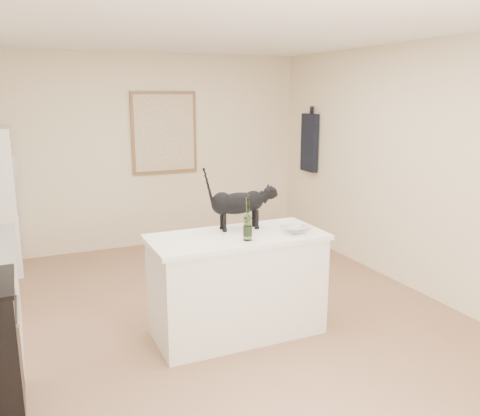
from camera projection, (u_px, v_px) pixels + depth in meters
The scene contains 13 objects.
floor at pixel (218, 325), 4.60m from camera, with size 5.50×5.50×0.00m, color #90684C.
ceiling at pixel (215, 26), 4.02m from camera, with size 5.50×5.50×0.00m, color white.
wall_back at pixel (143, 152), 6.76m from camera, with size 4.50×4.50×0.00m, color beige.
wall_right at pixel (419, 170), 5.20m from camera, with size 5.50×5.50×0.00m, color beige.
island_base at pixel (237, 287), 4.37m from camera, with size 1.44×0.67×0.86m, color white.
island_top at pixel (237, 237), 4.27m from camera, with size 1.50×0.70×0.04m, color white.
artwork_frame at pixel (164, 133), 6.80m from camera, with size 0.90×0.03×1.10m, color brown.
artwork_canvas at pixel (165, 133), 6.78m from camera, with size 0.82×0.00×1.02m, color beige.
hanging_garment at pixel (309, 143), 6.98m from camera, with size 0.08×0.34×0.80m, color black.
black_cat at pixel (238, 206), 4.40m from camera, with size 0.60×0.18×0.42m, color black, non-canonical shape.
wine_bottle at pixel (248, 221), 4.07m from camera, with size 0.07×0.07×0.33m, color #335C24.
glass_bowl at pixel (296, 230), 4.31m from camera, with size 0.24×0.24×0.06m, color white.
fridge_paper at pixel (13, 165), 5.86m from camera, with size 0.01×0.16×0.20m, color silver.
Camera 1 is at (-1.54, -3.96, 2.08)m, focal length 37.49 mm.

